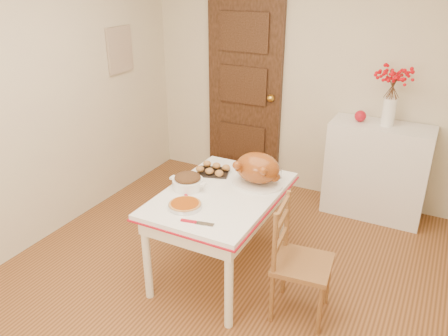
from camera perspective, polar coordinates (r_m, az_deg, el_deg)
The scene contains 18 objects.
floor at distance 3.54m, azimuth -1.05°, elevation -15.52°, with size 3.50×4.00×0.00m, color #583115.
wall_back at distance 4.69m, azimuth 10.76°, elevation 11.36°, with size 3.50×0.00×2.50m, color beige.
wall_left at distance 4.01m, azimuth -24.01°, elevation 7.51°, with size 0.00×4.00×2.50m, color beige.
door_back at distance 4.95m, azimuth 2.62°, elevation 9.81°, with size 0.85×0.06×2.06m, color black.
photo_board at distance 4.76m, azimuth -13.12°, elevation 14.43°, with size 0.03×0.35×0.45m, color beige.
sideboard at distance 4.56m, azimuth 18.78°, elevation -0.32°, with size 0.93×0.41×0.93m, color white.
kitchen_table at distance 3.54m, azimuth -0.38°, elevation -8.26°, with size 0.82×1.20×0.72m, color white, non-canonical shape.
chair_oak at distance 3.16m, azimuth 10.00°, elevation -11.65°, with size 0.38×0.38×0.86m, color brown, non-canonical shape.
berry_vase at distance 4.33m, azimuth 20.48°, elevation 8.40°, with size 0.27×0.27×0.53m, color white, non-canonical shape.
apple at distance 4.42m, azimuth 16.94°, elevation 6.33°, with size 0.11×0.11×0.11m, color #A80E1D.
turkey_platter at distance 3.43m, azimuth 4.29°, elevation -0.19°, with size 0.40×0.32×0.26m, color #9C4E1B, non-canonical shape.
pumpkin_pie at distance 3.16m, azimuth -4.99°, elevation -4.64°, with size 0.23×0.23×0.05m, color #8E3A07.
stuffing_dish at distance 3.41m, azimuth -4.63°, elevation -1.68°, with size 0.30×0.23×0.12m, color brown, non-canonical shape.
rolls_tray at distance 3.66m, azimuth -1.40°, elevation -0.16°, with size 0.25×0.20×0.07m, color #A37236, non-canonical shape.
pie_server at distance 2.98m, azimuth -3.44°, elevation -6.93°, with size 0.23×0.07×0.01m, color silver, non-canonical shape.
carving_knife at distance 3.24m, azimuth -4.24°, elevation -4.23°, with size 0.23×0.05×0.01m, color silver, non-canonical shape.
drinking_glass at distance 3.76m, azimuth 3.26°, elevation 0.87°, with size 0.06×0.06×0.11m, color white.
shaker_pair at distance 3.61m, azimuth 6.71°, elevation -0.59°, with size 0.08×0.03×0.08m, color white, non-canonical shape.
Camera 1 is at (1.31, -2.38, 2.26)m, focal length 35.96 mm.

